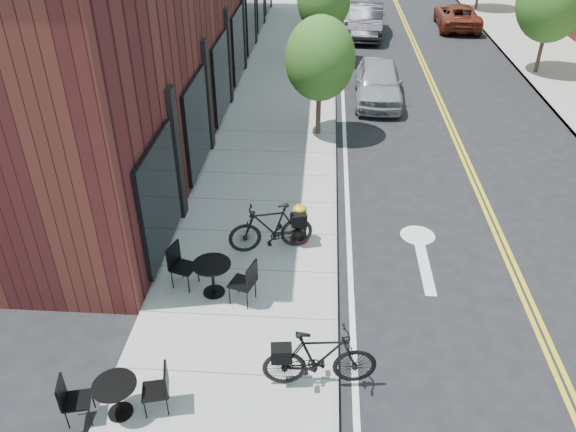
{
  "coord_description": "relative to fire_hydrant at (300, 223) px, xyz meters",
  "views": [
    {
      "loc": [
        -0.43,
        -8.32,
        7.86
      ],
      "look_at": [
        -1.15,
        2.4,
        1.0
      ],
      "focal_mm": 35.0,
      "sensor_mm": 36.0,
      "label": 1
    }
  ],
  "objects": [
    {
      "name": "ground",
      "position": [
        0.9,
        -2.73,
        -0.59
      ],
      "size": [
        120.0,
        120.0,
        0.0
      ],
      "primitive_type": "plane",
      "color": "black",
      "rests_on": "ground"
    },
    {
      "name": "sidewalk_near",
      "position": [
        -1.1,
        7.27,
        -0.53
      ],
      "size": [
        4.0,
        70.0,
        0.12
      ],
      "primitive_type": "cube",
      "color": "#9E9B93",
      "rests_on": "ground"
    },
    {
      "name": "fire_hydrant",
      "position": [
        0.0,
        0.0,
        0.0
      ],
      "size": [
        0.53,
        0.53,
        1.0
      ],
      "rotation": [
        0.0,
        0.0,
        -0.25
      ],
      "color": "maroon",
      "rests_on": "sidewalk_near"
    },
    {
      "name": "parked_car_far",
      "position": [
        7.54,
        21.02,
        0.05
      ],
      "size": [
        2.34,
        4.71,
        1.28
      ],
      "primitive_type": "imported",
      "rotation": [
        0.0,
        0.0,
        3.1
      ],
      "color": "maroon",
      "rests_on": "ground"
    },
    {
      "name": "parked_car_a",
      "position": [
        2.5,
        9.71,
        0.14
      ],
      "size": [
        1.9,
        4.37,
        1.47
      ],
      "primitive_type": "imported",
      "rotation": [
        0.0,
        0.0,
        -0.04
      ],
      "color": "#919298",
      "rests_on": "ground"
    },
    {
      "name": "bistro_set_b",
      "position": [
        -2.7,
        -5.18,
        -0.03
      ],
      "size": [
        1.69,
        0.85,
        0.89
      ],
      "rotation": [
        0.0,
        0.0,
        0.23
      ],
      "color": "black",
      "rests_on": "sidewalk_near"
    },
    {
      "name": "tree_near_a",
      "position": [
        0.3,
        6.27,
        2.01
      ],
      "size": [
        2.2,
        2.2,
        3.81
      ],
      "color": "#382B1E",
      "rests_on": "sidewalk_near"
    },
    {
      "name": "tree_near_b",
      "position": [
        0.3,
        14.27,
        2.12
      ],
      "size": [
        2.3,
        2.3,
        3.98
      ],
      "color": "#382B1E",
      "rests_on": "sidewalk_near"
    },
    {
      "name": "bistro_set_c",
      "position": [
        -1.7,
        -2.07,
        0.02
      ],
      "size": [
        1.88,
        1.02,
        0.99
      ],
      "rotation": [
        0.0,
        0.0,
        -0.32
      ],
      "color": "black",
      "rests_on": "sidewalk_near"
    },
    {
      "name": "bicycle_right",
      "position": [
        0.56,
        -4.32,
        0.12
      ],
      "size": [
        2.02,
        0.76,
        1.18
      ],
      "primitive_type": "imported",
      "rotation": [
        0.0,
        0.0,
        1.67
      ],
      "color": "black",
      "rests_on": "sidewalk_near"
    },
    {
      "name": "parked_car_c",
      "position": [
        2.04,
        21.31,
        0.2
      ],
      "size": [
        2.91,
        5.68,
        1.58
      ],
      "primitive_type": "imported",
      "rotation": [
        0.0,
        0.0,
        -0.13
      ],
      "color": "#9D9DA1",
      "rests_on": "ground"
    },
    {
      "name": "parked_car_b",
      "position": [
        2.47,
        18.99,
        0.21
      ],
      "size": [
        2.0,
        4.95,
        1.6
      ],
      "primitive_type": "imported",
      "rotation": [
        0.0,
        0.0,
        -0.06
      ],
      "color": "black",
      "rests_on": "ground"
    },
    {
      "name": "bicycle_left",
      "position": [
        -0.64,
        -0.41,
        0.12
      ],
      "size": [
        2.05,
        1.05,
        1.19
      ],
      "primitive_type": "imported",
      "rotation": [
        0.0,
        0.0,
        -1.31
      ],
      "color": "black",
      "rests_on": "sidewalk_near"
    },
    {
      "name": "tree_far_b",
      "position": [
        9.5,
        13.27,
        2.46
      ],
      "size": [
        2.8,
        2.8,
        4.62
      ],
      "color": "#382B1E",
      "rests_on": "sidewalk_far"
    }
  ]
}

